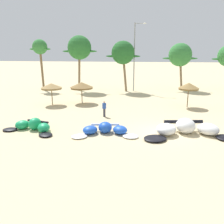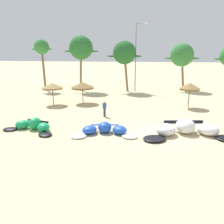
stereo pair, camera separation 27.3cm
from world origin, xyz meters
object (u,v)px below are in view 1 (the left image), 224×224
kite_far_left (33,126)px  beach_umbrella_near_van (51,86)px  lamppost_west (135,54)px  beach_umbrella_near_palms (189,86)px  kite_left_of_center (187,129)px  palm_left_of_gap (123,53)px  beach_umbrella_middle (82,85)px  palm_leftmost (40,48)px  palm_left (79,48)px  kite_left (105,130)px  person_near_kites (104,109)px  palm_center_left (180,55)px

kite_far_left → beach_umbrella_near_van: (-2.15, 9.53, 1.93)m
lamppost_west → beach_umbrella_near_palms: bearing=-57.8°
kite_left_of_center → palm_left_of_gap: 22.15m
beach_umbrella_middle → palm_left_of_gap: size_ratio=0.36×
palm_leftmost → palm_left: 6.62m
kite_left → kite_left_of_center: 6.57m
kite_far_left → beach_umbrella_near_palms: bearing=36.5°
beach_umbrella_near_van → palm_left: size_ratio=0.30×
kite_left → palm_leftmost: palm_leftmost is taller
kite_left → palm_left: (-7.74, 20.52, 6.64)m
kite_left_of_center → person_near_kites: 8.60m
beach_umbrella_near_van → palm_center_left: palm_center_left is taller
kite_far_left → kite_left_of_center: 12.69m
kite_left_of_center → palm_leftmost: palm_leftmost is taller
kite_far_left → beach_umbrella_near_van: beach_umbrella_near_van is taller
beach_umbrella_near_palms → palm_center_left: bearing=87.6°
person_near_kites → palm_center_left: size_ratio=0.21×
palm_left → lamppost_west: lamppost_west is taller
beach_umbrella_near_van → palm_leftmost: palm_leftmost is taller
beach_umbrella_middle → lamppost_west: bearing=59.5°
person_near_kites → beach_umbrella_near_van: bearing=148.8°
kite_left → palm_left: palm_left is taller
palm_leftmost → palm_center_left: bearing=9.0°
beach_umbrella_near_van → beach_umbrella_middle: (3.41, 1.44, -0.03)m
kite_left → palm_left: 22.92m
kite_left_of_center → beach_umbrella_near_palms: bearing=80.7°
beach_umbrella_middle → beach_umbrella_near_van: bearing=-157.1°
kite_left → person_near_kites: (-0.95, 5.01, 0.48)m
person_near_kites → palm_center_left: bearing=62.9°
beach_umbrella_near_van → kite_far_left: bearing=-77.3°
kite_left → palm_center_left: (8.68, 23.80, 5.50)m
kite_left_of_center → lamppost_west: (-5.26, 20.59, 5.52)m
kite_far_left → kite_left_of_center: size_ratio=0.65×
beach_umbrella_middle → palm_leftmost: (-9.46, 9.26, 4.67)m
kite_left → palm_leftmost: (-14.35, 20.17, 6.61)m
beach_umbrella_near_van → kite_left_of_center: bearing=-30.4°
person_near_kites → beach_umbrella_middle: bearing=123.8°
kite_left_of_center → beach_umbrella_middle: beach_umbrella_middle is taller
kite_left_of_center → person_near_kites: size_ratio=4.70×
palm_leftmost → lamppost_west: (15.61, 1.19, -0.97)m
kite_far_left → palm_left_of_gap: palm_left_of_gap is taller
beach_umbrella_middle → palm_leftmost: palm_leftmost is taller
kite_left → palm_left_of_gap: 21.73m
palm_left → lamppost_west: (9.00, 0.83, -1.00)m
beach_umbrella_near_van → person_near_kites: 8.72m
kite_left → kite_left_of_center: kite_left_of_center is taller
palm_leftmost → palm_center_left: 23.34m
palm_left_of_gap → beach_umbrella_middle: bearing=-112.9°
palm_left → palm_left_of_gap: 7.13m
beach_umbrella_near_palms → palm_left: palm_left is taller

